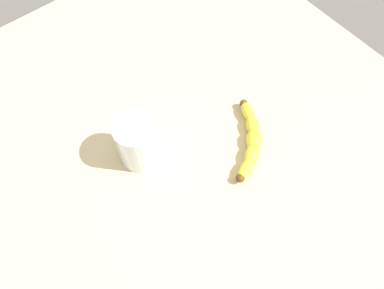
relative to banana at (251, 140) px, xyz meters
The scene contains 3 objects.
wooden_tabletop 18.43cm from the banana, 23.99° to the right, with size 120.00×120.00×3.00cm, color #CCB987.
banana is the anchor object (origin of this frame).
smoothie_glass 24.51cm from the banana, 31.82° to the right, with size 8.67×8.67×11.97cm.
Camera 1 is at (18.37, 30.43, 76.90)cm, focal length 35.30 mm.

